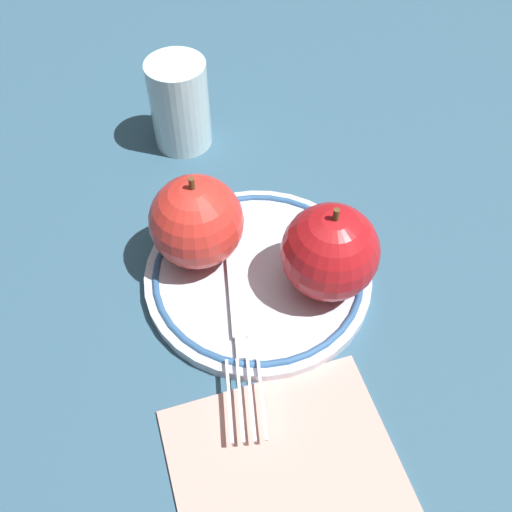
{
  "coord_description": "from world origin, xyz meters",
  "views": [
    {
      "loc": [
        0.02,
        0.3,
        0.41
      ],
      "look_at": [
        0.0,
        0.01,
        0.03
      ],
      "focal_mm": 40.0,
      "sensor_mm": 36.0,
      "label": 1
    }
  ],
  "objects_px": {
    "fork": "(239,322)",
    "napkin_folded": "(285,466)",
    "apple_second_whole": "(330,252)",
    "plate": "(256,275)",
    "drinking_glass": "(180,105)",
    "apple_red_whole": "(196,222)"
  },
  "relations": [
    {
      "from": "apple_red_whole",
      "to": "drinking_glass",
      "type": "xyz_separation_m",
      "value": [
        0.02,
        -0.17,
        -0.01
      ]
    },
    {
      "from": "apple_red_whole",
      "to": "drinking_glass",
      "type": "relative_size",
      "value": 0.95
    },
    {
      "from": "apple_second_whole",
      "to": "plate",
      "type": "bearing_deg",
      "value": -14.69
    },
    {
      "from": "apple_red_whole",
      "to": "fork",
      "type": "relative_size",
      "value": 0.48
    },
    {
      "from": "plate",
      "to": "apple_second_whole",
      "type": "distance_m",
      "value": 0.08
    },
    {
      "from": "apple_second_whole",
      "to": "napkin_folded",
      "type": "xyz_separation_m",
      "value": [
        0.05,
        0.15,
        -0.05
      ]
    },
    {
      "from": "plate",
      "to": "drinking_glass",
      "type": "bearing_deg",
      "value": -71.0
    },
    {
      "from": "apple_red_whole",
      "to": "napkin_folded",
      "type": "distance_m",
      "value": 0.2
    },
    {
      "from": "apple_second_whole",
      "to": "napkin_folded",
      "type": "bearing_deg",
      "value": 72.09
    },
    {
      "from": "plate",
      "to": "fork",
      "type": "height_order",
      "value": "fork"
    },
    {
      "from": "apple_red_whole",
      "to": "apple_second_whole",
      "type": "height_order",
      "value": "same"
    },
    {
      "from": "apple_second_whole",
      "to": "napkin_folded",
      "type": "height_order",
      "value": "apple_second_whole"
    },
    {
      "from": "drinking_glass",
      "to": "apple_red_whole",
      "type": "bearing_deg",
      "value": 95.95
    },
    {
      "from": "plate",
      "to": "drinking_glass",
      "type": "distance_m",
      "value": 0.2
    },
    {
      "from": "apple_red_whole",
      "to": "fork",
      "type": "xyz_separation_m",
      "value": [
        -0.03,
        0.08,
        -0.04
      ]
    },
    {
      "from": "fork",
      "to": "napkin_folded",
      "type": "xyz_separation_m",
      "value": [
        -0.03,
        0.11,
        -0.01
      ]
    },
    {
      "from": "fork",
      "to": "napkin_folded",
      "type": "relative_size",
      "value": 1.18
    },
    {
      "from": "fork",
      "to": "drinking_glass",
      "type": "relative_size",
      "value": 1.97
    },
    {
      "from": "plate",
      "to": "napkin_folded",
      "type": "relative_size",
      "value": 1.25
    },
    {
      "from": "plate",
      "to": "napkin_folded",
      "type": "distance_m",
      "value": 0.16
    },
    {
      "from": "napkin_folded",
      "to": "apple_second_whole",
      "type": "bearing_deg",
      "value": -107.91
    },
    {
      "from": "apple_second_whole",
      "to": "drinking_glass",
      "type": "height_order",
      "value": "apple_second_whole"
    }
  ]
}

